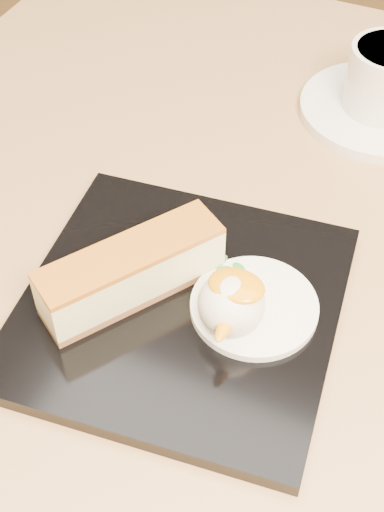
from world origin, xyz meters
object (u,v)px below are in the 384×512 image
at_px(table, 262,364).
at_px(cheesecake, 132,271).
at_px(dessert_plate, 181,307).
at_px(saucer, 380,110).
at_px(ice_cream_scoop, 231,304).

xyz_separation_m(table, cheesecake, (-0.08, -0.09, 0.19)).
distance_m(dessert_plate, saucer, 0.30).
distance_m(dessert_plate, cheesecake, 0.04).
bearing_deg(ice_cream_scoop, cheesecake, -180.00).
height_order(table, cheesecake, cheesecake).
height_order(ice_cream_scoop, saucer, ice_cream_scoop).
xyz_separation_m(ice_cream_scoop, saucer, (0.03, 0.30, -0.03)).
distance_m(table, cheesecake, 0.22).
xyz_separation_m(dessert_plate, saucer, (0.07, 0.29, -0.00)).
relative_size(table, saucer, 5.33).
xyz_separation_m(table, ice_cream_scoop, (-0.00, -0.09, 0.19)).
relative_size(ice_cream_scoop, saucer, 0.31).
distance_m(cheesecake, saucer, 0.32).
height_order(dessert_plate, saucer, dessert_plate).
height_order(table, dessert_plate, dessert_plate).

